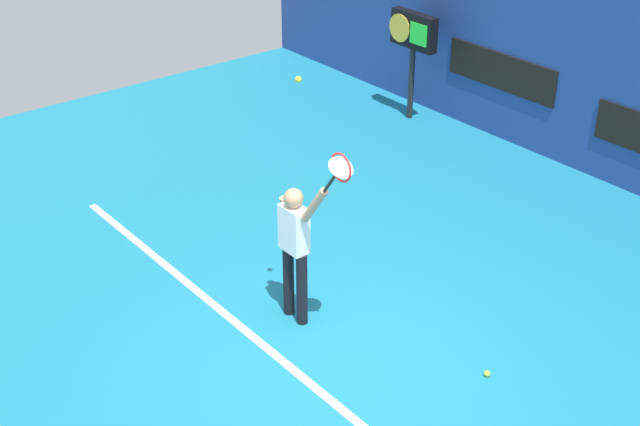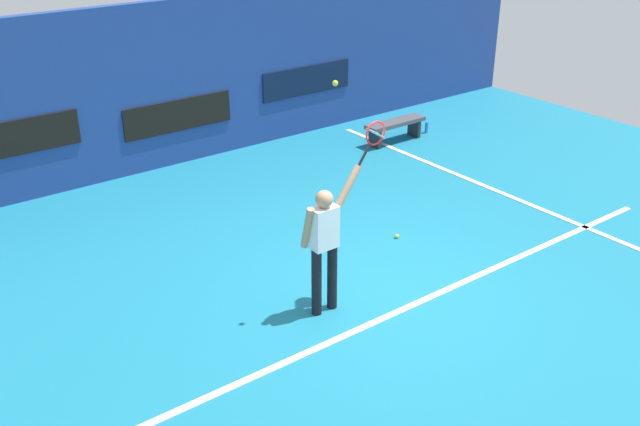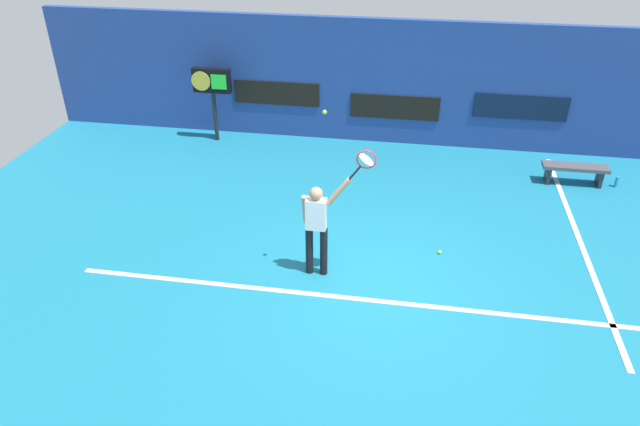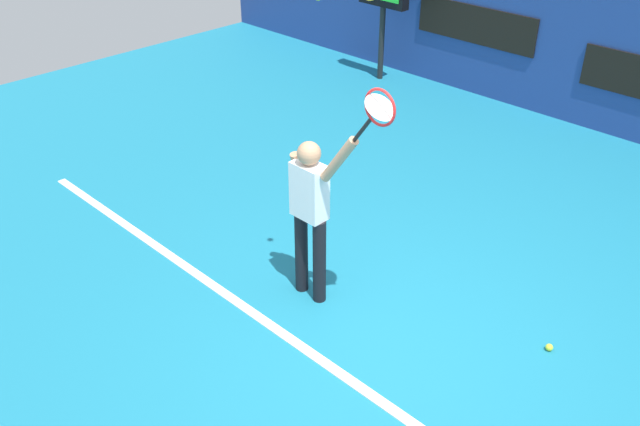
% 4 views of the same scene
% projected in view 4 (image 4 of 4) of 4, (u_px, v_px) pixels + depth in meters
% --- Properties ---
extents(ground_plane, '(18.00, 18.00, 0.00)m').
position_uv_depth(ground_plane, '(377.00, 345.00, 6.26)').
color(ground_plane, teal).
extents(sponsor_banner_portside, '(2.20, 0.03, 0.60)m').
position_uv_depth(sponsor_banner_portside, '(475.00, 25.00, 11.04)').
color(sponsor_banner_portside, black).
extents(court_baseline, '(10.00, 0.10, 0.01)m').
position_uv_depth(court_baseline, '(340.00, 373.00, 5.95)').
color(court_baseline, white).
rests_on(court_baseline, ground_plane).
extents(tennis_player, '(0.81, 0.31, 1.91)m').
position_uv_depth(tennis_player, '(311.00, 208.00, 6.38)').
color(tennis_player, black).
rests_on(tennis_player, ground_plane).
extents(tennis_racket, '(0.49, 0.27, 0.59)m').
position_uv_depth(tennis_racket, '(378.00, 110.00, 5.29)').
color(tennis_racket, black).
extents(spare_ball, '(0.07, 0.07, 0.07)m').
position_uv_depth(spare_ball, '(549.00, 347.00, 6.18)').
color(spare_ball, '#CCE033').
rests_on(spare_ball, ground_plane).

